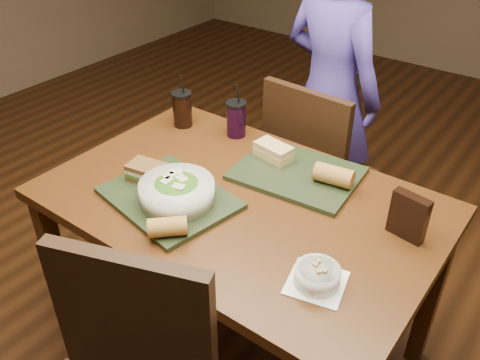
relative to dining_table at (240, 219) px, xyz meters
name	(u,v)px	position (x,y,z in m)	size (l,w,h in m)	color
ground	(240,343)	(0.00, 0.00, -0.66)	(6.00, 6.00, 0.00)	#381C0B
dining_table	(240,219)	(0.00, 0.00, 0.00)	(1.30, 0.85, 0.75)	#47250E
chair_far	(312,169)	(-0.06, 0.62, -0.14)	(0.43, 0.43, 0.93)	black
diner	(330,92)	(-0.18, 0.95, 0.09)	(0.54, 0.36, 1.49)	#463592
tray_near	(169,198)	(-0.18, -0.15, 0.10)	(0.42, 0.32, 0.02)	black
tray_far	(297,173)	(0.08, 0.23, 0.10)	(0.42, 0.32, 0.02)	black
salad_bowl	(177,191)	(-0.13, -0.16, 0.15)	(0.24, 0.24, 0.08)	silver
soup_bowl	(317,276)	(0.40, -0.19, 0.12)	(0.18, 0.18, 0.06)	white
sandwich_near	(147,172)	(-0.31, -0.12, 0.14)	(0.14, 0.10, 0.06)	#593819
sandwich_far	(273,151)	(-0.04, 0.25, 0.14)	(0.15, 0.09, 0.06)	tan
baguette_near	(167,227)	(-0.04, -0.30, 0.14)	(0.06, 0.06, 0.12)	#AD7533
baguette_far	(334,175)	(0.22, 0.24, 0.14)	(0.07, 0.07, 0.13)	#AD7533
cup_cola	(182,109)	(-0.50, 0.27, 0.16)	(0.08, 0.08, 0.23)	black
cup_berry	(236,119)	(-0.27, 0.34, 0.16)	(0.08, 0.08, 0.22)	black
chip_bag	(409,216)	(0.51, 0.14, 0.16)	(0.11, 0.03, 0.15)	black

